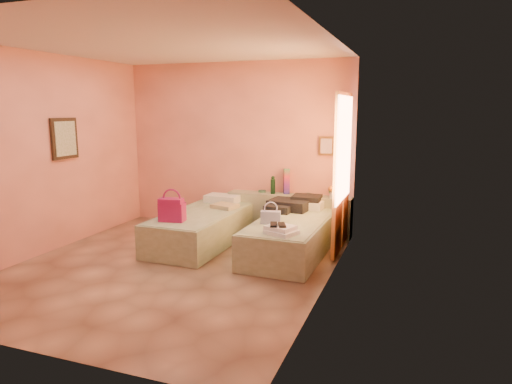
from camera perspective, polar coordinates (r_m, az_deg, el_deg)
ground at (r=6.11m, az=-10.45°, el=-9.22°), size 4.50×4.50×0.00m
room_walls at (r=6.17m, az=-6.66°, el=8.04°), size 4.02×4.51×2.81m
headboard_ledge at (r=7.52m, az=4.10°, el=-2.76°), size 2.05×0.30×0.65m
bed_left at (r=6.96m, az=-6.83°, el=-4.52°), size 0.94×2.02×0.50m
bed_right at (r=6.47m, az=4.46°, el=-5.64°), size 0.94×2.02×0.50m
water_bottle at (r=7.48m, az=2.13°, el=0.82°), size 0.10×0.10×0.28m
rainbow_box at (r=7.49m, az=3.84°, el=1.33°), size 0.12×0.12×0.41m
small_dish at (r=7.64m, az=0.78°, el=0.10°), size 0.17×0.17×0.03m
green_book at (r=7.41m, az=6.70°, el=-0.33°), size 0.20×0.18×0.03m
flower_vase at (r=7.22m, az=9.61°, el=0.15°), size 0.19×0.19×0.23m
magenta_handbag at (r=6.39m, az=-10.44°, el=-2.18°), size 0.37×0.24×0.32m
khaki_garment at (r=7.14m, az=-3.92°, el=-1.77°), size 0.43×0.37×0.06m
clothes_pile at (r=7.01m, az=4.64°, el=-1.45°), size 0.66×0.66×0.20m
blue_handbag at (r=6.17m, az=1.84°, el=-3.19°), size 0.29×0.17×0.17m
towel_stack at (r=5.68m, az=3.22°, el=-4.77°), size 0.43×0.40×0.10m
sandal_pair at (r=5.68m, az=2.71°, el=-4.12°), size 0.22×0.26×0.02m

